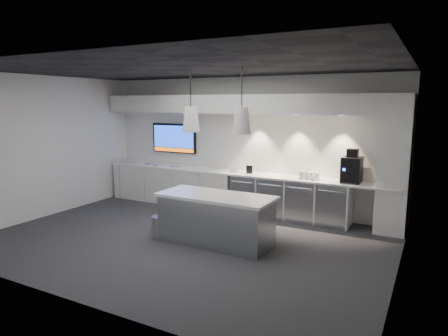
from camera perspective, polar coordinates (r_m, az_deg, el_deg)
The scene contains 28 objects.
floor at distance 7.29m, azimuth -5.73°, elevation -10.22°, with size 7.00×7.00×0.00m, color #323235.
ceiling at distance 6.90m, azimuth -6.15°, elevation 13.98°, with size 7.00×7.00×0.00m, color black.
wall_back at distance 9.10m, azimuth 2.91°, elevation 3.44°, with size 7.00×7.00×0.00m, color white.
wall_front at distance 5.09m, azimuth -21.87°, elevation -1.96°, with size 7.00×7.00×0.00m, color white.
wall_left at distance 9.35m, azimuth -24.04°, elevation 2.79°, with size 7.00×7.00×0.00m, color white.
wall_right at distance 5.78m, azimuth 24.21°, elevation -0.83°, with size 7.00×7.00×0.00m, color white.
back_counter at distance 8.90m, azimuth 1.99°, elevation -0.73°, with size 6.80×0.65×0.04m, color white.
left_base_cabinets at distance 9.87m, azimuth -7.20°, elevation -2.45°, with size 3.30×0.63×0.86m, color white.
fridge_unit_a at distance 8.88m, azimuth 3.42°, elevation -3.75°, with size 0.60×0.61×0.85m, color #94979C.
fridge_unit_b at distance 8.65m, azimuth 7.22°, elevation -4.17°, with size 0.60×0.61×0.85m, color #94979C.
fridge_unit_c at distance 8.45m, azimuth 11.23°, elevation -4.60°, with size 0.60×0.61×0.85m, color #94979C.
fridge_unit_d at distance 8.30m, azimuth 15.40°, elevation -5.02°, with size 0.60×0.61×0.85m, color #94979C.
backsplash at distance 8.64m, azimuth 10.09°, elevation 3.32°, with size 4.60×0.03×1.30m, color white.
soffit at distance 8.78m, azimuth 2.12°, elevation 9.11°, with size 6.90×0.60×0.40m, color white.
column at distance 8.00m, azimuth 23.13°, elevation 0.42°, with size 0.55×0.55×2.60m, color white.
wall_tv at distance 10.01m, azimuth -7.13°, elevation 4.26°, with size 1.25×0.07×0.72m.
island at distance 7.00m, azimuth -1.18°, elevation -7.27°, with size 2.05×0.90×0.86m.
bin at distance 7.42m, azimuth -9.20°, elevation -8.31°, with size 0.29×0.29×0.40m, color #94979C.
coffee_machine at distance 8.12m, azimuth 17.79°, elevation -0.09°, with size 0.36×0.53×0.66m.
sign_black at distance 8.72m, azimuth 3.64°, elevation -0.21°, with size 0.14×0.02×0.18m, color black.
sign_white at distance 8.79m, azimuth 1.45°, elevation -0.25°, with size 0.18×0.02×0.14m, color white.
cup_cluster at distance 8.22m, azimuth 12.11°, elevation -1.07°, with size 0.40×0.19×0.16m, color white, non-canonical shape.
tray_a at distance 10.48m, azimuth -12.98°, elevation 0.75°, with size 0.16×0.16×0.03m, color #9F9F9F.
tray_b at distance 10.22m, azimuth -10.75°, elevation 0.62°, with size 0.16×0.16×0.03m, color #9F9F9F.
tray_c at distance 10.01m, azimuth -9.47°, elevation 0.47°, with size 0.16×0.16×0.03m, color #9F9F9F.
tray_d at distance 9.72m, azimuth -7.17°, elevation 0.26°, with size 0.16×0.16×0.03m, color #9F9F9F.
pendant_left at distance 6.96m, azimuth -4.75°, elevation 6.97°, with size 0.30×0.30×1.14m.
pendant_right at distance 6.49m, azimuth 2.54°, elevation 6.82°, with size 0.30×0.30×1.14m.
Camera 1 is at (3.85, -5.69, 2.44)m, focal length 32.00 mm.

